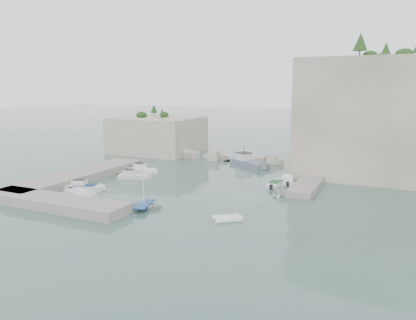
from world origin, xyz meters
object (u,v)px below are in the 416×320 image
at_px(motorboat_a, 143,172).
at_px(rowboat, 144,209).
at_px(work_boat, 249,166).
at_px(motorboat_e, 80,196).
at_px(tender_east_c, 287,182).
at_px(tender_east_d, 300,177).
at_px(motorboat_d, 85,189).
at_px(motorboat_b, 134,178).
at_px(tender_east_b, 275,186).
at_px(inflatable_dinghy, 227,220).
at_px(tender_east_a, 282,196).

xyz_separation_m(motorboat_a, rowboat, (10.99, -16.27, 0.00)).
bearing_deg(work_boat, motorboat_e, -82.26).
height_order(tender_east_c, tender_east_d, tender_east_d).
xyz_separation_m(motorboat_d, tender_east_c, (22.66, 14.81, 0.00)).
bearing_deg(motorboat_b, tender_east_b, -6.39).
relative_size(inflatable_dinghy, tender_east_b, 0.72).
distance_m(motorboat_b, inflatable_dinghy, 22.63).
height_order(tender_east_b, tender_east_d, tender_east_d).
bearing_deg(motorboat_b, motorboat_e, -109.76).
bearing_deg(tender_east_b, motorboat_d, 118.46).
height_order(motorboat_a, work_boat, work_boat).
distance_m(motorboat_e, tender_east_a, 24.55).
distance_m(motorboat_e, motorboat_b, 10.67).
height_order(motorboat_b, tender_east_b, motorboat_b).
height_order(motorboat_d, inflatable_dinghy, motorboat_d).
height_order(tender_east_a, tender_east_d, tender_east_d).
height_order(motorboat_e, motorboat_a, motorboat_a).
relative_size(motorboat_d, inflatable_dinghy, 1.78).
distance_m(rowboat, work_boat, 27.78).
xyz_separation_m(motorboat_a, tender_east_c, (22.09, 2.35, 0.00)).
distance_m(inflatable_dinghy, work_boat, 28.51).
distance_m(motorboat_e, rowboat, 10.06).
relative_size(tender_east_c, tender_east_d, 1.08).
xyz_separation_m(motorboat_b, rowboat, (9.68, -11.83, 0.00)).
distance_m(motorboat_d, work_boat, 27.65).
bearing_deg(inflatable_dinghy, work_boat, 65.28).
height_order(inflatable_dinghy, tender_east_d, tender_east_d).
bearing_deg(motorboat_a, tender_east_b, 5.63).
xyz_separation_m(motorboat_b, tender_east_c, (20.78, 6.79, 0.00)).
relative_size(motorboat_d, tender_east_a, 1.83).
bearing_deg(motorboat_b, rowboat, -68.81).
bearing_deg(motorboat_a, tender_east_a, -4.96).
distance_m(rowboat, tender_east_c, 21.68).
xyz_separation_m(inflatable_dinghy, tender_east_c, (1.42, 18.51, 0.00)).
relative_size(rowboat, tender_east_c, 0.87).
bearing_deg(rowboat, motorboat_a, 19.75).
xyz_separation_m(tender_east_a, tender_east_b, (-2.11, 4.39, 0.00)).
height_order(tender_east_b, work_boat, work_boat).
distance_m(motorboat_b, tender_east_d, 24.34).
bearing_deg(tender_east_c, motorboat_d, 107.78).
relative_size(inflatable_dinghy, tender_east_c, 0.65).
height_order(motorboat_a, tender_east_b, motorboat_a).
relative_size(tender_east_c, work_boat, 0.55).
height_order(motorboat_e, tender_east_d, tender_east_d).
height_order(motorboat_d, work_boat, work_boat).
distance_m(motorboat_a, inflatable_dinghy, 26.23).
bearing_deg(tender_east_c, motorboat_a, 80.68).
xyz_separation_m(tender_east_a, work_boat, (-9.86, 16.12, 0.00)).
bearing_deg(motorboat_e, rowboat, 12.28).
height_order(motorboat_e, inflatable_dinghy, motorboat_e).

